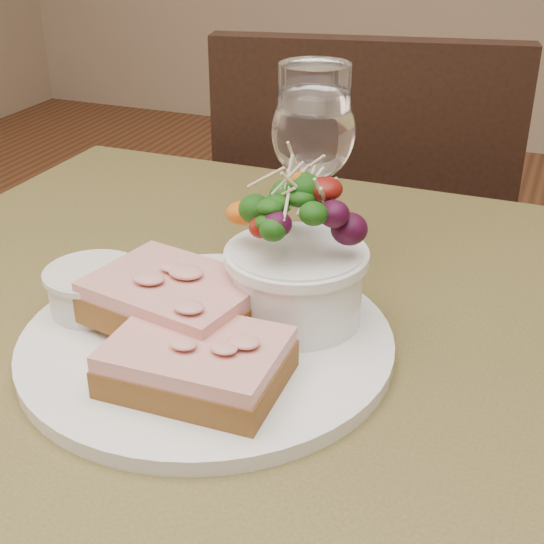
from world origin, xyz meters
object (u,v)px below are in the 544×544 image
at_px(sandwich_front, 197,362).
at_px(cafe_table, 244,449).
at_px(ramekin, 94,287).
at_px(salad_bowl, 296,252).
at_px(chair_far, 357,360).
at_px(wine_glass, 313,137).
at_px(dinner_plate, 207,342).
at_px(sandwich_back, 175,300).

bearing_deg(sandwich_front, cafe_table, 84.64).
bearing_deg(ramekin, salad_bowl, 16.63).
distance_m(chair_far, salad_bowl, 0.84).
bearing_deg(chair_far, wine_glass, 86.93).
relative_size(ramekin, wine_glass, 0.42).
bearing_deg(ramekin, dinner_plate, -2.39).
xyz_separation_m(ramekin, wine_glass, (0.13, 0.17, 0.09)).
bearing_deg(salad_bowl, dinner_plate, -136.72).
xyz_separation_m(cafe_table, ramekin, (-0.13, -0.00, 0.13)).
height_order(cafe_table, salad_bowl, salad_bowl).
distance_m(dinner_plate, salad_bowl, 0.10).
height_order(chair_far, dinner_plate, chair_far).
distance_m(cafe_table, dinner_plate, 0.11).
height_order(cafe_table, sandwich_front, sandwich_front).
relative_size(cafe_table, chair_far, 0.89).
distance_m(sandwich_front, ramekin, 0.14).
bearing_deg(dinner_plate, ramekin, 177.61).
xyz_separation_m(dinner_plate, wine_glass, (0.02, 0.18, 0.12)).
distance_m(chair_far, wine_glass, 0.78).
xyz_separation_m(chair_far, sandwich_back, (0.03, -0.69, 0.49)).
relative_size(cafe_table, wine_glass, 4.57).
distance_m(salad_bowl, wine_glass, 0.14).
bearing_deg(sandwich_front, ramekin, 152.66).
relative_size(chair_far, dinner_plate, 3.07).
bearing_deg(chair_far, dinner_plate, 82.79).
distance_m(cafe_table, salad_bowl, 0.18).
relative_size(dinner_plate, salad_bowl, 2.30).
distance_m(chair_far, ramekin, 0.85).
height_order(dinner_plate, ramekin, ramekin).
xyz_separation_m(dinner_plate, ramekin, (-0.10, 0.00, 0.03)).
height_order(chair_far, sandwich_back, chair_far).
xyz_separation_m(cafe_table, dinner_plate, (-0.03, -0.01, 0.11)).
height_order(chair_far, salad_bowl, chair_far).
height_order(ramekin, salad_bowl, salad_bowl).
height_order(sandwich_back, salad_bowl, salad_bowl).
xyz_separation_m(chair_far, dinner_plate, (0.05, -0.69, 0.46)).
relative_size(dinner_plate, sandwich_front, 2.38).
distance_m(sandwich_back, wine_glass, 0.20).
xyz_separation_m(sandwich_front, wine_glass, (0.00, 0.24, 0.09)).
distance_m(chair_far, dinner_plate, 0.83).
bearing_deg(ramekin, wine_glass, 53.73).
bearing_deg(ramekin, chair_far, 85.80).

